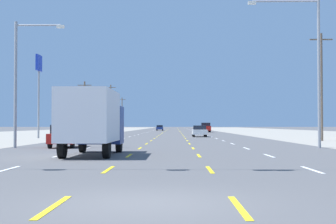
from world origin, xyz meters
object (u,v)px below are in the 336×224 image
sedan_inner_right_mid (199,131)px  pole_sign_left_row_1 (39,76)px  sedan_inner_left_far (160,128)px  streetlight_right_row_0 (311,60)px  hatchback_far_left_near (66,136)px  suv_far_right_midfar (205,127)px  box_truck_inner_left_nearest (92,119)px  streetlight_left_row_0 (21,75)px

sedan_inner_right_mid → pole_sign_left_row_1: (-19.01, -6.67, 6.52)m
sedan_inner_left_far → streetlight_right_row_0: 97.70m
sedan_inner_right_mid → sedan_inner_left_far: size_ratio=1.00×
hatchback_far_left_near → suv_far_right_midfar: 69.02m
box_truck_inner_left_nearest → sedan_inner_right_mid: (7.36, 37.89, -1.08)m
pole_sign_left_row_1 → streetlight_right_row_0: bearing=-43.3°
sedan_inner_right_mid → streetlight_left_row_0: (-13.55, -30.14, 4.16)m
hatchback_far_left_near → sedan_inner_right_mid: 31.30m
suv_far_right_midfar → streetlight_left_row_0: 70.46m
suv_far_right_midfar → pole_sign_left_row_1: (-22.25, -44.85, 6.25)m
hatchback_far_left_near → sedan_inner_right_mid: bearing=70.1°
hatchback_far_left_near → sedan_inner_right_mid: hatchback_far_left_near is taller
box_truck_inner_left_nearest → hatchback_far_left_near: box_truck_inner_left_nearest is taller
box_truck_inner_left_nearest → streetlight_right_row_0: bearing=30.3°
hatchback_far_left_near → sedan_inner_left_far: (3.44, 95.98, -0.03)m
sedan_inner_left_far → streetlight_right_row_0: (13.11, -96.68, 5.13)m
box_truck_inner_left_nearest → streetlight_left_row_0: streetlight_left_row_0 is taller
pole_sign_left_row_1 → sedan_inner_left_far: bearing=80.8°
pole_sign_left_row_1 → streetlight_right_row_0: streetlight_right_row_0 is taller
box_truck_inner_left_nearest → sedan_inner_right_mid: box_truck_inner_left_nearest is taller
suv_far_right_midfar → sedan_inner_left_far: bearing=110.2°
streetlight_right_row_0 → streetlight_left_row_0: bearing=-180.0°
box_truck_inner_left_nearest → streetlight_right_row_0: 15.89m
hatchback_far_left_near → streetlight_right_row_0: bearing=-2.4°
sedan_inner_left_far → box_truck_inner_left_nearest: bearing=-90.1°
pole_sign_left_row_1 → sedan_inner_right_mid: bearing=19.3°
streetlight_left_row_0 → suv_far_right_midfar: bearing=76.2°
suv_far_right_midfar → pole_sign_left_row_1: bearing=-116.4°
suv_far_right_midfar → box_truck_inner_left_nearest: bearing=-97.9°
sedan_inner_left_far → suv_far_right_midfar: bearing=-69.8°
box_truck_inner_left_nearest → sedan_inner_left_far: 104.43m
box_truck_inner_left_nearest → suv_far_right_midfar: bearing=82.1°
hatchback_far_left_near → pole_sign_left_row_1: (-8.38, 22.76, 6.50)m
sedan_inner_left_far → streetlight_right_row_0: streetlight_right_row_0 is taller
sedan_inner_left_far → streetlight_left_row_0: size_ratio=0.53×
box_truck_inner_left_nearest → pole_sign_left_row_1: pole_sign_left_row_1 is taller
box_truck_inner_left_nearest → pole_sign_left_row_1: size_ratio=0.74×
suv_far_right_midfar → streetlight_right_row_0: size_ratio=0.49×
sedan_inner_left_far → pole_sign_left_row_1: size_ratio=0.46×
hatchback_far_left_near → sedan_inner_left_far: hatchback_far_left_near is taller
sedan_inner_right_mid → sedan_inner_left_far: 66.93m
streetlight_right_row_0 → box_truck_inner_left_nearest: bearing=-149.7°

